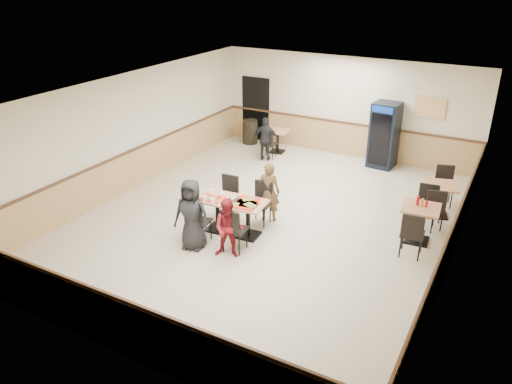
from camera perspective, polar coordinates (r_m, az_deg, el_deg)
The scene contains 20 objects.
ground at distance 11.61m, azimuth 1.52°, elevation -3.14°, with size 10.00×10.00×0.00m, color beige.
room_shell at distance 12.98m, azimuth 13.77°, elevation 2.04°, with size 10.00×10.00×10.00m.
main_table at distance 10.82m, azimuth -2.70°, elevation -2.21°, with size 1.53×0.86×0.79m.
main_chairs at distance 10.85m, azimuth -2.94°, elevation -2.27°, with size 1.44×1.83×1.00m.
diner_woman_left at distance 10.23m, azimuth -7.36°, elevation -2.58°, with size 0.74×0.48×1.52m, color black.
diner_woman_right at distance 9.92m, azimuth -3.12°, elevation -4.18°, with size 0.61×0.48×1.26m, color maroon.
diner_man_opposite at distance 11.30m, azimuth 1.48°, elevation 0.02°, with size 0.51×0.34×1.41m, color brown.
lone_diner at distance 14.93m, azimuth 1.11°, elevation 6.07°, with size 0.78×0.32×1.33m, color black.
tabletop_clutter at distance 10.62m, azimuth -2.66°, elevation -1.02°, with size 1.30×0.71×0.12m.
side_table_near at distance 11.03m, azimuth 18.21°, elevation -2.91°, with size 0.81×0.81×0.81m.
side_table_near_chair_south at distance 10.47m, azimuth 17.46°, elevation -4.48°, with size 0.47×0.47×1.02m, color black, non-canonical shape.
side_table_near_chair_north at distance 11.62m, azimuth 18.86°, elevation -1.72°, with size 0.47×0.47×1.02m, color black, non-canonical shape.
side_table_far at distance 12.33m, azimuth 20.24°, elevation -0.32°, with size 0.91×0.91×0.79m.
side_table_far_chair_south at distance 11.76m, azimuth 19.68°, elevation -1.57°, with size 0.46×0.46×1.00m, color black, non-canonical shape.
side_table_far_chair_north at distance 12.92m, azimuth 20.72°, elevation 0.61°, with size 0.46×0.46×1.00m, color black, non-canonical shape.
condiment_caddy at distance 10.93m, azimuth 18.36°, elevation -1.10°, with size 0.23×0.06×0.20m.
back_table at distance 15.68m, azimuth 2.49°, elevation 6.22°, with size 0.75×0.75×0.71m.
back_table_chair_lone at distance 15.20m, azimuth 1.52°, elevation 5.55°, with size 0.42×0.42×0.90m, color black, non-canonical shape.
pepsi_cooler at distance 14.84m, azimuth 14.43°, elevation 6.31°, with size 0.77×0.78×1.89m.
trash_bin at distance 16.52m, azimuth -0.67°, elevation 6.90°, with size 0.50×0.50×0.78m, color black.
Camera 1 is at (4.68, -9.16, 5.38)m, focal length 35.00 mm.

